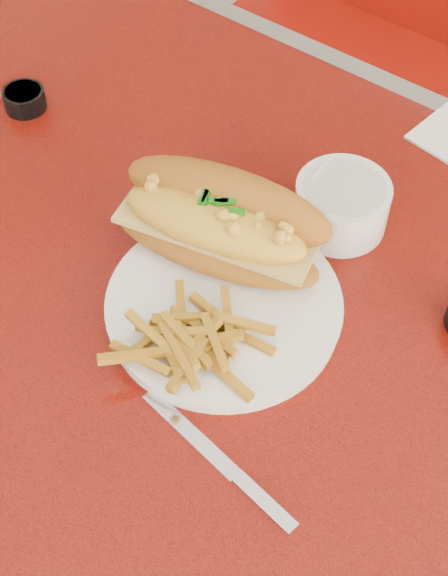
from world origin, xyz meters
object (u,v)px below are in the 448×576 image
Objects in this scene: sauce_cup_left at (24,98)px; knife at (230,470)px; dinner_plate at (224,307)px; fork at (172,287)px; gravy_ramekin at (342,204)px; diner_table at (227,379)px; mac_hoagie at (220,222)px.

knife is (0.49, -0.24, -0.01)m from sauce_cup_left.
dinner_plate is 0.40m from sauce_cup_left.
knife is at bearing -139.32° from fork.
gravy_ramekin reaches higher than sauce_cup_left.
dinner_plate is (0.01, -0.02, 0.17)m from diner_table.
sauce_cup_left is (-0.33, 0.12, -0.00)m from fork.
dinner_plate reaches higher than diner_table.
knife is at bearing -75.37° from gravy_ramekin.
dinner_plate is 5.64× the size of sauce_cup_left.
gravy_ramekin reaches higher than diner_table.
sauce_cup_left is at bearing 158.64° from mac_hoagie.
sauce_cup_left is (-0.34, 0.05, -0.04)m from mac_hoagie.
dinner_plate is 0.17m from knife.
diner_table is at bearing -12.71° from sauce_cup_left.
fork is 1.00× the size of gravy_ramekin.
sauce_cup_left is (-0.38, 0.09, 0.18)m from diner_table.
gravy_ramekin reaches higher than fork.
mac_hoagie reaches higher than fork.
gravy_ramekin is at bearing 9.56° from sauce_cup_left.
gravy_ramekin is at bearing 77.18° from diner_table.
fork is at bearing -144.01° from diner_table.
diner_table is 9.43× the size of fork.
gravy_ramekin is 0.71× the size of knife.
fork reaches higher than knife.
mac_hoagie reaches higher than diner_table.
gravy_ramekin is 2.41× the size of sauce_cup_left.
mac_hoagie is 0.35m from sauce_cup_left.
knife reaches higher than diner_table.
dinner_plate is 0.06m from fork.
fork is (-0.05, -0.03, 0.18)m from diner_table.
knife is at bearing -52.64° from diner_table.
diner_table is 22.72× the size of sauce_cup_left.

